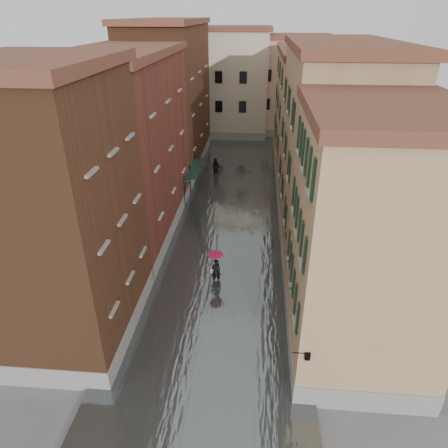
% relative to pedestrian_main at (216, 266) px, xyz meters
% --- Properties ---
extents(ground, '(120.00, 120.00, 0.00)m').
position_rel_pedestrian_main_xyz_m(ground, '(0.19, -2.56, -1.25)').
color(ground, slate).
rests_on(ground, ground).
extents(floodwater, '(10.00, 60.00, 0.20)m').
position_rel_pedestrian_main_xyz_m(floodwater, '(0.19, 10.44, -1.15)').
color(floodwater, '#4B5253').
rests_on(floodwater, ground).
extents(building_left_near, '(6.00, 8.00, 13.00)m').
position_rel_pedestrian_main_xyz_m(building_left_near, '(-6.81, -4.56, 5.25)').
color(building_left_near, brown).
rests_on(building_left_near, ground).
extents(building_left_mid, '(6.00, 14.00, 12.50)m').
position_rel_pedestrian_main_xyz_m(building_left_mid, '(-6.81, 6.44, 5.00)').
color(building_left_mid, brown).
rests_on(building_left_mid, ground).
extents(building_left_far, '(6.00, 16.00, 14.00)m').
position_rel_pedestrian_main_xyz_m(building_left_far, '(-6.81, 21.44, 5.75)').
color(building_left_far, brown).
rests_on(building_left_far, ground).
extents(building_right_near, '(6.00, 8.00, 11.50)m').
position_rel_pedestrian_main_xyz_m(building_right_near, '(7.19, -4.56, 4.50)').
color(building_right_near, tan).
rests_on(building_right_near, ground).
extents(building_right_mid, '(6.00, 14.00, 13.00)m').
position_rel_pedestrian_main_xyz_m(building_right_mid, '(7.19, 6.44, 5.25)').
color(building_right_mid, tan).
rests_on(building_right_mid, ground).
extents(building_right_far, '(6.00, 16.00, 11.50)m').
position_rel_pedestrian_main_xyz_m(building_right_far, '(7.19, 21.44, 4.50)').
color(building_right_far, tan).
rests_on(building_right_far, ground).
extents(building_end_cream, '(12.00, 9.00, 13.00)m').
position_rel_pedestrian_main_xyz_m(building_end_cream, '(-2.81, 35.44, 5.25)').
color(building_end_cream, beige).
rests_on(building_end_cream, ground).
extents(building_end_pink, '(10.00, 9.00, 12.00)m').
position_rel_pedestrian_main_xyz_m(building_end_pink, '(6.19, 37.44, 4.75)').
color(building_end_pink, tan).
rests_on(building_end_pink, ground).
extents(awning_near, '(1.09, 2.92, 2.80)m').
position_rel_pedestrian_main_xyz_m(awning_near, '(-3.30, 11.89, 1.22)').
color(awning_near, '#142D23').
rests_on(awning_near, ground).
extents(awning_far, '(1.09, 2.88, 2.80)m').
position_rel_pedestrian_main_xyz_m(awning_far, '(-3.30, 14.94, 1.22)').
color(awning_far, '#142D23').
rests_on(awning_far, ground).
extents(wall_lantern, '(0.71, 0.22, 0.35)m').
position_rel_pedestrian_main_xyz_m(wall_lantern, '(4.52, -8.56, 1.76)').
color(wall_lantern, black).
rests_on(wall_lantern, ground).
extents(window_planters, '(0.59, 6.23, 0.84)m').
position_rel_pedestrian_main_xyz_m(window_planters, '(4.31, -2.09, 2.26)').
color(window_planters, brown).
rests_on(window_planters, ground).
extents(pedestrian_main, '(0.96, 0.96, 2.06)m').
position_rel_pedestrian_main_xyz_m(pedestrian_main, '(0.00, 0.00, 0.00)').
color(pedestrian_main, black).
rests_on(pedestrian_main, ground).
extents(pedestrian_far, '(1.10, 0.98, 1.89)m').
position_rel_pedestrian_main_xyz_m(pedestrian_far, '(-1.91, 18.27, -0.30)').
color(pedestrian_far, black).
rests_on(pedestrian_far, ground).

